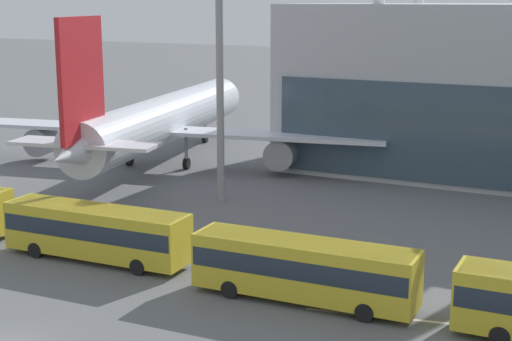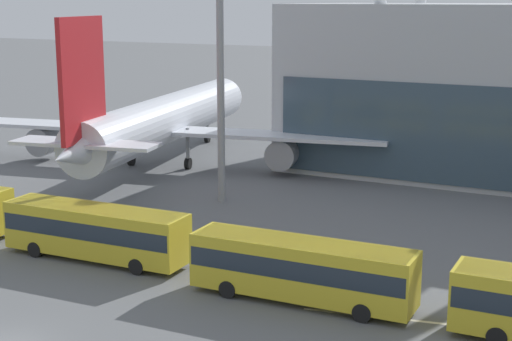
{
  "view_description": "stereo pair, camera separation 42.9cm",
  "coord_description": "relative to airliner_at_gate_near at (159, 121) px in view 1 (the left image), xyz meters",
  "views": [
    {
      "loc": [
        25.89,
        -25.31,
        16.12
      ],
      "look_at": [
        1.23,
        23.91,
        4.0
      ],
      "focal_mm": 55.0,
      "sensor_mm": 36.0,
      "label": 1
    },
    {
      "loc": [
        26.27,
        -25.12,
        16.12
      ],
      "look_at": [
        1.23,
        23.91,
        4.0
      ],
      "focal_mm": 55.0,
      "sensor_mm": 36.0,
      "label": 2
    }
  ],
  "objects": [
    {
      "name": "shuttle_bus_2",
      "position": [
        26.44,
        -25.97,
        -2.48
      ],
      "size": [
        12.46,
        3.08,
        3.39
      ],
      "rotation": [
        0.0,
        0.0,
        0.03
      ],
      "color": "gold",
      "rests_on": "ground_plane"
    },
    {
      "name": "lane_stripe_1",
      "position": [
        25.63,
        -20.45,
        -4.46
      ],
      "size": [
        11.89,
        1.97,
        0.01
      ],
      "primitive_type": "cube",
      "rotation": [
        0.0,
        0.0,
        -0.14
      ],
      "color": "silver",
      "rests_on": "ground_plane"
    },
    {
      "name": "lane_stripe_2",
      "position": [
        30.6,
        -26.12,
        -4.46
      ],
      "size": [
        7.29,
        1.67,
        0.01
      ],
      "primitive_type": "cube",
      "rotation": [
        0.0,
        0.0,
        0.19
      ],
      "color": "silver",
      "rests_on": "ground_plane"
    },
    {
      "name": "shuttle_bus_1",
      "position": [
        12.1,
        -25.43,
        -2.48
      ],
      "size": [
        12.48,
        3.15,
        3.39
      ],
      "rotation": [
        0.0,
        0.0,
        0.03
      ],
      "color": "gold",
      "rests_on": "ground_plane"
    },
    {
      "name": "airliner_at_gate_near",
      "position": [
        0.0,
        0.0,
        0.0
      ],
      "size": [
        44.3,
        41.08,
        14.78
      ],
      "rotation": [
        0.0,
        0.0,
        1.76
      ],
      "color": "silver",
      "rests_on": "ground_plane"
    }
  ]
}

